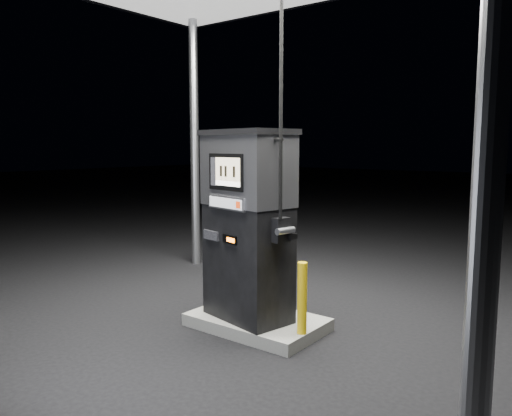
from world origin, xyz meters
The scene contains 5 objects.
ground centered at (0.00, 0.00, 0.00)m, with size 80.00×80.00×0.00m, color black.
pump_island centered at (0.00, 0.00, 0.07)m, with size 1.60×1.00×0.15m, color #5E5E5A.
fuel_dispenser centered at (-0.05, -0.10, 1.31)m, with size 1.31×0.89×4.70m.
bollard_left centered at (-0.64, -0.02, 0.63)m, with size 0.13×0.13×0.95m, color #E6B90C.
bollard_right centered at (0.74, -0.14, 0.55)m, with size 0.11×0.11×0.81m, color #E6B90C.
Camera 1 is at (3.60, -4.69, 2.23)m, focal length 35.00 mm.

